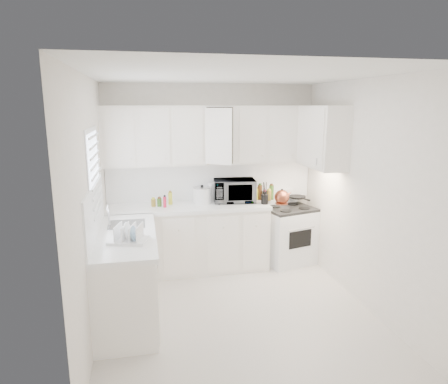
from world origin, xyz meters
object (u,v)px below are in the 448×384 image
object	(u,v)px
rice_cooker	(202,194)
utensil_crock	(265,193)
tea_kettle	(282,196)
dish_rack	(128,232)
stove	(289,228)
microwave	(234,188)

from	to	relation	value
rice_cooker	utensil_crock	distance (m)	0.88
tea_kettle	dish_rack	world-z (taller)	tea_kettle
stove	microwave	distance (m)	1.02
stove	tea_kettle	size ratio (longest dim) A/B	4.19
microwave	tea_kettle	bearing A→B (deg)	-16.47
utensil_crock	dish_rack	distance (m)	2.21
stove	microwave	world-z (taller)	microwave
rice_cooker	dish_rack	bearing A→B (deg)	-126.37
tea_kettle	dish_rack	xyz separation A→B (m)	(-2.07, -1.20, -0.01)
tea_kettle	dish_rack	bearing A→B (deg)	-149.68
utensil_crock	rice_cooker	bearing A→B (deg)	164.99
utensil_crock	dish_rack	world-z (taller)	utensil_crock
utensil_crock	stove	bearing A→B (deg)	17.19
rice_cooker	dish_rack	size ratio (longest dim) A/B	0.70
utensil_crock	microwave	bearing A→B (deg)	149.37
stove	tea_kettle	distance (m)	0.57
dish_rack	utensil_crock	bearing A→B (deg)	49.17
microwave	rice_cooker	bearing A→B (deg)	-174.11
utensil_crock	dish_rack	bearing A→B (deg)	-146.04
utensil_crock	tea_kettle	bearing A→B (deg)	-7.06
tea_kettle	rice_cooker	size ratio (longest dim) A/B	0.98
microwave	utensil_crock	size ratio (longest dim) A/B	1.80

